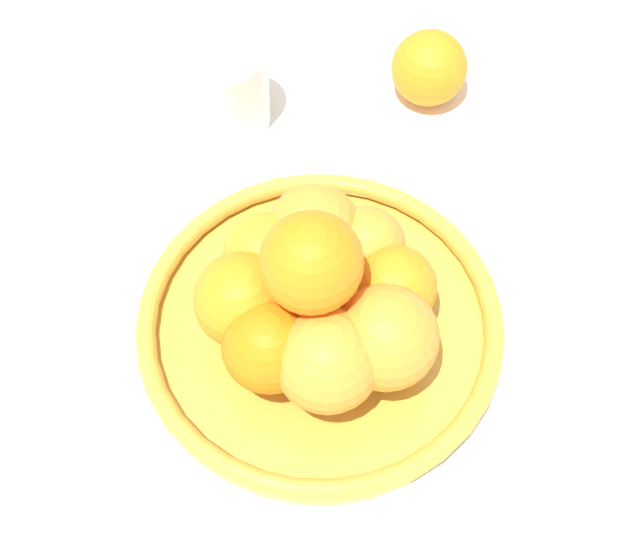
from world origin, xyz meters
TOP-DOWN VIEW (x-y plane):
  - ground_plane at (0.00, 0.00)m, footprint 4.00×4.00m
  - fruit_bowl at (0.00, 0.00)m, footprint 0.31×0.31m
  - orange_pile at (0.01, -0.00)m, footprint 0.20×0.19m
  - stray_orange at (-0.24, 0.18)m, footprint 0.08×0.08m
  - drinking_glass at (-0.26, -0.02)m, footprint 0.08×0.08m

SIDE VIEW (x-z plane):
  - ground_plane at x=0.00m, z-range 0.00..0.00m
  - fruit_bowl at x=0.00m, z-range 0.00..0.03m
  - stray_orange at x=-0.24m, z-range 0.00..0.08m
  - drinking_glass at x=-0.26m, z-range 0.00..0.09m
  - orange_pile at x=0.01m, z-range 0.01..0.15m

